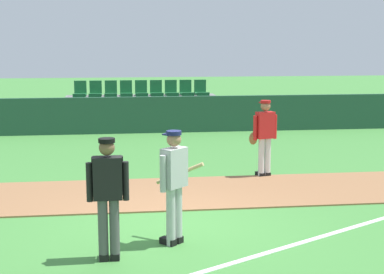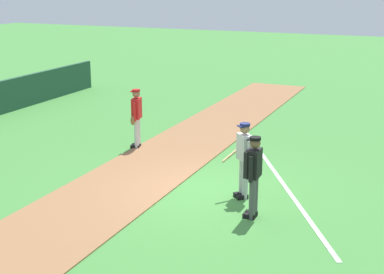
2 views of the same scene
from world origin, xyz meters
TOP-DOWN VIEW (x-y plane):
  - ground_plane at (0.00, 0.00)m, footprint 80.00×80.00m
  - infield_dirt_path at (0.00, 2.05)m, footprint 28.00×2.52m
  - foul_line_chalk at (3.00, -0.50)m, footprint 10.53×5.93m
  - batter_grey_jersey at (-0.00, -0.86)m, footprint 0.73×0.68m
  - umpire_home_plate at (-0.98, -1.40)m, footprint 0.59×0.31m
  - runner_red_jersey at (2.45, 3.26)m, footprint 0.67×0.37m

SIDE VIEW (x-z plane):
  - ground_plane at x=0.00m, z-range 0.00..0.00m
  - foul_line_chalk at x=3.00m, z-range 0.00..0.01m
  - infield_dirt_path at x=0.00m, z-range 0.00..0.03m
  - runner_red_jersey at x=2.45m, z-range 0.08..1.84m
  - batter_grey_jersey at x=0.00m, z-range 0.09..1.85m
  - umpire_home_plate at x=-0.98m, z-range 0.12..1.88m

